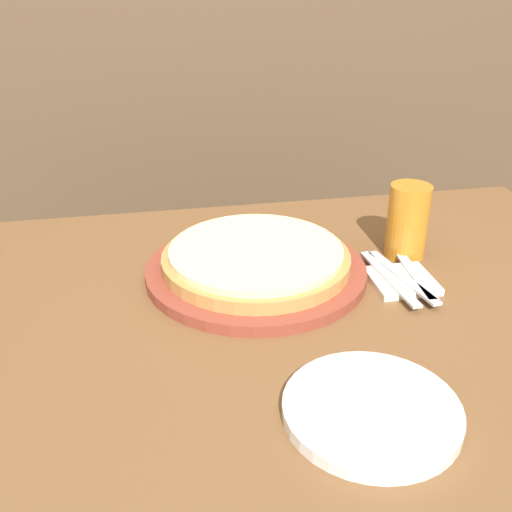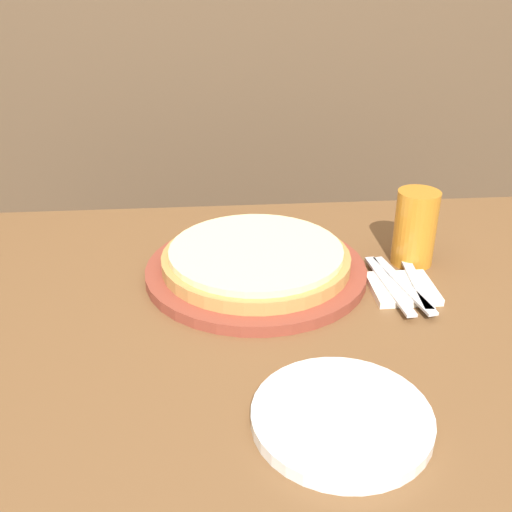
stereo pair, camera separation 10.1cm
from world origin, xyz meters
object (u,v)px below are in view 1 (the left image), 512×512
at_px(dinner_plate, 371,410).
at_px(spoon, 415,275).
at_px(dinner_knife, 402,277).
at_px(fork, 389,278).
at_px(pizza_on_board, 256,263).
at_px(beer_glass, 408,218).

bearing_deg(dinner_plate, spoon, 57.56).
xyz_separation_m(dinner_plate, dinner_knife, (0.18, 0.32, 0.01)).
relative_size(fork, dinner_knife, 1.00).
distance_m(pizza_on_board, fork, 0.24).
xyz_separation_m(dinner_plate, spoon, (0.20, 0.32, 0.01)).
bearing_deg(spoon, fork, -180.00).
distance_m(dinner_plate, fork, 0.35).
xyz_separation_m(dinner_knife, spoon, (0.02, 0.00, 0.00)).
height_order(pizza_on_board, beer_glass, beer_glass).
xyz_separation_m(fork, dinner_knife, (0.02, 0.00, 0.00)).
bearing_deg(fork, spoon, 0.00).
height_order(beer_glass, dinner_plate, beer_glass).
bearing_deg(dinner_plate, fork, 64.48).
bearing_deg(beer_glass, pizza_on_board, -174.59).
height_order(pizza_on_board, spoon, pizza_on_board).
relative_size(dinner_plate, dinner_knife, 1.11).
distance_m(pizza_on_board, beer_glass, 0.31).
distance_m(beer_glass, spoon, 0.13).
xyz_separation_m(fork, spoon, (0.05, 0.00, 0.00)).
distance_m(beer_glass, dinner_plate, 0.49).
relative_size(beer_glass, fork, 0.69).
bearing_deg(beer_glass, dinner_plate, -118.03).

